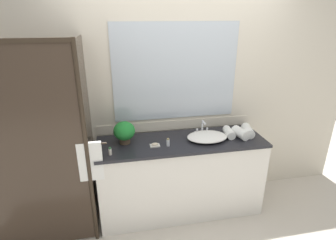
# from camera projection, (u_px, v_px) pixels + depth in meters

# --- Properties ---
(ground_plane) EXTENTS (8.00, 8.00, 0.00)m
(ground_plane) POSITION_uv_depth(u_px,v_px,m) (180.00, 209.00, 3.20)
(ground_plane) COLOR beige
(wall_back_with_mirror) EXTENTS (4.40, 0.06, 2.60)m
(wall_back_with_mirror) POSITION_uv_depth(u_px,v_px,m) (175.00, 95.00, 3.04)
(wall_back_with_mirror) COLOR beige
(wall_back_with_mirror) RESTS_ON ground_plane
(vanity_cabinet) EXTENTS (1.80, 0.58, 0.90)m
(vanity_cabinet) POSITION_uv_depth(u_px,v_px,m) (181.00, 176.00, 3.05)
(vanity_cabinet) COLOR silver
(vanity_cabinet) RESTS_ON ground_plane
(shower_enclosure) EXTENTS (1.20, 0.59, 2.00)m
(shower_enclosure) POSITION_uv_depth(u_px,v_px,m) (51.00, 149.00, 2.43)
(shower_enclosure) COLOR #2D2319
(shower_enclosure) RESTS_ON ground_plane
(sink_basin) EXTENTS (0.44, 0.32, 0.06)m
(sink_basin) POSITION_uv_depth(u_px,v_px,m) (207.00, 137.00, 2.89)
(sink_basin) COLOR white
(sink_basin) RESTS_ON vanity_cabinet
(faucet) EXTENTS (0.17, 0.12, 0.16)m
(faucet) POSITION_uv_depth(u_px,v_px,m) (202.00, 129.00, 3.04)
(faucet) COLOR silver
(faucet) RESTS_ON vanity_cabinet
(potted_plant) EXTENTS (0.22, 0.22, 0.24)m
(potted_plant) POSITION_uv_depth(u_px,v_px,m) (124.00, 132.00, 2.78)
(potted_plant) COLOR #473828
(potted_plant) RESTS_ON vanity_cabinet
(soap_dish) EXTENTS (0.10, 0.07, 0.04)m
(soap_dish) POSITION_uv_depth(u_px,v_px,m) (155.00, 145.00, 2.75)
(soap_dish) COLOR silver
(soap_dish) RESTS_ON vanity_cabinet
(amenity_bottle_lotion) EXTENTS (0.03, 0.03, 0.09)m
(amenity_bottle_lotion) POSITION_uv_depth(u_px,v_px,m) (168.00, 142.00, 2.75)
(amenity_bottle_lotion) COLOR silver
(amenity_bottle_lotion) RESTS_ON vanity_cabinet
(amenity_bottle_shampoo) EXTENTS (0.03, 0.03, 0.08)m
(amenity_bottle_shampoo) POSITION_uv_depth(u_px,v_px,m) (110.00, 151.00, 2.57)
(amenity_bottle_shampoo) COLOR silver
(amenity_bottle_shampoo) RESTS_ON vanity_cabinet
(rolled_towel_near_edge) EXTENTS (0.15, 0.24, 0.10)m
(rolled_towel_near_edge) POSITION_uv_depth(u_px,v_px,m) (248.00, 131.00, 2.99)
(rolled_towel_near_edge) COLOR white
(rolled_towel_near_edge) RESTS_ON vanity_cabinet
(rolled_towel_middle) EXTENTS (0.15, 0.22, 0.11)m
(rolled_towel_middle) POSITION_uv_depth(u_px,v_px,m) (240.00, 133.00, 2.93)
(rolled_towel_middle) COLOR white
(rolled_towel_middle) RESTS_ON vanity_cabinet
(rolled_towel_far_edge) EXTENTS (0.11, 0.22, 0.09)m
(rolled_towel_far_edge) POSITION_uv_depth(u_px,v_px,m) (229.00, 133.00, 2.96)
(rolled_towel_far_edge) COLOR white
(rolled_towel_far_edge) RESTS_ON vanity_cabinet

